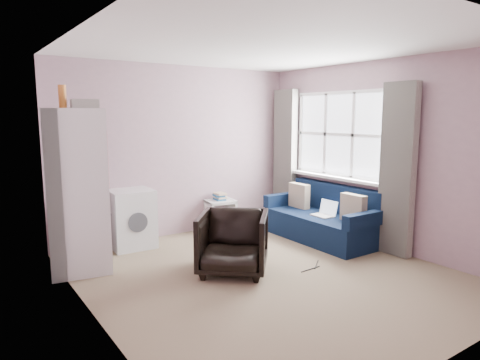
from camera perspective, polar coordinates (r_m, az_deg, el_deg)
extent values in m
cube|color=#847157|center=(4.96, 3.56, -12.54)|extent=(3.80, 4.20, 0.02)
cube|color=silver|center=(4.68, 3.86, 17.58)|extent=(3.80, 4.20, 0.02)
cube|color=#A6838E|center=(6.44, -8.07, 3.83)|extent=(3.80, 0.02, 2.50)
cube|color=#A6838E|center=(3.29, 27.16, -1.62)|extent=(3.80, 0.02, 2.50)
cube|color=#A6838E|center=(3.79, -19.57, 0.06)|extent=(0.02, 4.20, 2.50)
cube|color=#A6838E|center=(6.03, 18.11, 3.16)|extent=(0.02, 4.20, 2.50)
cube|color=white|center=(6.44, 13.11, 5.92)|extent=(0.01, 1.60, 1.20)
imported|color=black|center=(4.89, -0.94, -7.93)|extent=(1.03, 1.02, 0.77)
cube|color=silver|center=(5.17, -20.96, -1.44)|extent=(0.74, 0.74, 1.85)
cube|color=#46474D|center=(5.25, -17.29, -3.77)|extent=(0.11, 0.59, 0.02)
cube|color=#46474D|center=(5.39, -17.81, 2.24)|extent=(0.03, 0.04, 0.53)
cube|color=silver|center=(5.12, -17.51, 2.77)|extent=(0.08, 0.44, 0.64)
cylinder|color=orange|center=(5.15, -22.60, 10.22)|extent=(0.10, 0.10, 0.25)
cube|color=#9C9C93|center=(5.01, -20.02, 9.51)|extent=(0.33, 0.36, 0.10)
cube|color=silver|center=(6.01, -14.32, -4.97)|extent=(0.58, 0.58, 0.79)
cube|color=#46474D|center=(5.91, -14.40, -1.56)|extent=(0.54, 0.52, 0.05)
cylinder|color=#46474D|center=(5.74, -13.45, -5.52)|extent=(0.26, 0.03, 0.26)
cube|color=silver|center=(6.67, -2.75, -2.83)|extent=(0.50, 0.50, 0.04)
cube|color=silver|center=(6.76, -2.72, -6.13)|extent=(0.50, 0.50, 0.04)
cube|color=silver|center=(6.65, -4.31, -4.79)|extent=(0.11, 0.43, 0.48)
cube|color=silver|center=(6.79, -1.20, -4.48)|extent=(0.11, 0.43, 0.48)
cube|color=#1E537F|center=(6.66, -2.75, -2.55)|extent=(0.18, 0.23, 0.03)
cube|color=tan|center=(6.66, -2.66, -2.30)|extent=(0.16, 0.22, 0.03)
cube|color=#1E537F|center=(6.65, -2.85, -2.07)|extent=(0.19, 0.24, 0.03)
cube|color=tan|center=(6.64, -2.68, -1.83)|extent=(0.16, 0.22, 0.03)
cube|color=#0B1A36|center=(6.31, 10.78, -6.16)|extent=(0.81, 1.68, 0.37)
cube|color=#0B1A36|center=(6.44, 12.84, -2.38)|extent=(0.19, 1.67, 0.41)
cube|color=#0B1A36|center=(5.72, 16.55, -5.05)|extent=(0.79, 0.14, 0.19)
cube|color=#0B1A36|center=(6.82, 6.08, -2.54)|extent=(0.79, 0.14, 0.19)
cube|color=tan|center=(5.90, 14.87, -3.64)|extent=(0.12, 0.37, 0.37)
cube|color=tan|center=(6.64, 7.89, -2.08)|extent=(0.12, 0.37, 0.37)
cube|color=silver|center=(6.15, 10.94, -4.69)|extent=(0.22, 0.31, 0.02)
cube|color=silver|center=(6.20, 11.73, -3.59)|extent=(0.06, 0.31, 0.20)
cube|color=white|center=(6.45, 12.52, 0.32)|extent=(0.14, 1.70, 0.04)
cube|color=white|center=(6.48, 12.83, 0.62)|extent=(0.02, 1.68, 0.05)
cube|color=white|center=(6.43, 13.01, 5.92)|extent=(0.02, 1.68, 0.05)
cube|color=white|center=(6.43, 13.19, 11.27)|extent=(0.02, 1.68, 0.05)
cube|color=white|center=(5.92, 18.76, 5.47)|extent=(0.02, 0.05, 1.20)
cube|color=white|center=(6.25, 14.82, 5.79)|extent=(0.02, 0.05, 1.20)
cube|color=white|center=(6.61, 11.29, 6.05)|extent=(0.02, 0.05, 1.20)
cube|color=white|center=(6.99, 8.13, 6.26)|extent=(0.02, 0.05, 1.20)
cube|color=beige|center=(5.72, 20.27, 1.26)|extent=(0.12, 0.46, 2.18)
cube|color=beige|center=(7.17, 6.01, 3.15)|extent=(0.12, 0.46, 2.18)
cylinder|color=black|center=(5.31, 10.17, -11.03)|extent=(0.25, 0.20, 0.01)
cylinder|color=black|center=(5.15, 9.38, -11.64)|extent=(0.31, 0.03, 0.01)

